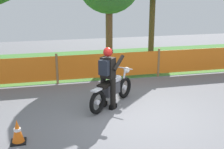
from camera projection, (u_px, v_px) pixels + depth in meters
The scene contains 6 objects.
ground at pixel (139, 119), 7.60m from camera, with size 24.00×24.00×0.02m, color slate.
grass_verge at pixel (97, 63), 13.08m from camera, with size 24.00×5.11×0.01m, color #427A33.
barrier_fence at pixel (110, 65), 10.54m from camera, with size 11.09×0.08×1.05m.
motorcycle_lead at pixel (112, 89), 8.33m from camera, with size 1.54×1.49×0.97m.
rider_lead at pixel (108, 75), 8.01m from camera, with size 0.77×0.76×1.69m.
traffic_cone at pixel (18, 132), 6.36m from camera, with size 0.32×0.32×0.53m.
Camera 1 is at (-2.25, -6.62, 3.25)m, focal length 48.00 mm.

